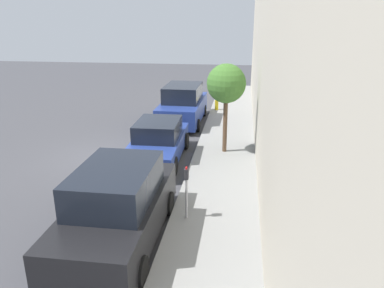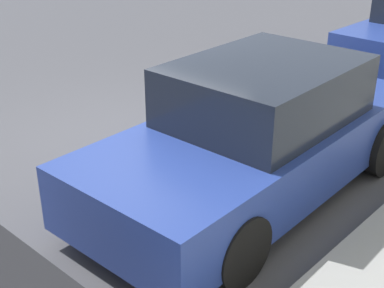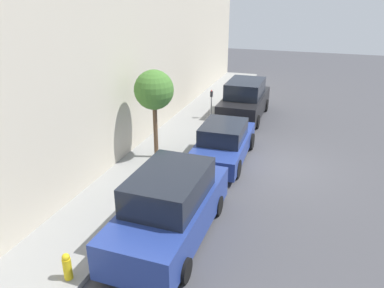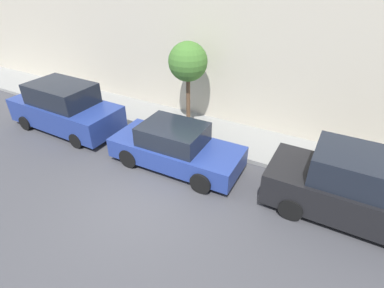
# 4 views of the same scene
# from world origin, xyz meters

# --- Properties ---
(ground_plane) EXTENTS (60.00, 60.00, 0.00)m
(ground_plane) POSITION_xyz_m (0.00, 0.00, 0.00)
(ground_plane) COLOR #424247
(sidewalk) EXTENTS (2.40, 32.00, 0.15)m
(sidewalk) POSITION_xyz_m (4.70, 0.00, 0.07)
(sidewalk) COLOR gray
(sidewalk) RESTS_ON ground_plane
(parked_suv_nearest) EXTENTS (2.08, 4.81, 1.98)m
(parked_suv_nearest) POSITION_xyz_m (2.45, -5.53, 0.93)
(parked_suv_nearest) COLOR black
(parked_suv_nearest) RESTS_ON ground_plane
(parked_sedan_second) EXTENTS (1.92, 4.54, 1.54)m
(parked_sedan_second) POSITION_xyz_m (2.17, 0.05, 0.72)
(parked_sedan_second) COLOR navy
(parked_sedan_second) RESTS_ON ground_plane
(parked_suv_third) EXTENTS (2.08, 4.83, 1.98)m
(parked_suv_third) POSITION_xyz_m (2.28, 5.45, 0.93)
(parked_suv_third) COLOR navy
(parked_suv_third) RESTS_ON ground_plane
(parking_meter_near) EXTENTS (0.11, 0.15, 1.47)m
(parking_meter_near) POSITION_xyz_m (3.95, -4.41, 1.05)
(parking_meter_near) COLOR #ADADB2
(parking_meter_near) RESTS_ON sidewalk
(street_tree) EXTENTS (1.50, 1.50, 3.48)m
(street_tree) POSITION_xyz_m (4.68, 0.96, 2.85)
(street_tree) COLOR brown
(street_tree) RESTS_ON sidewalk
(fire_hydrant) EXTENTS (0.20, 0.20, 0.69)m
(fire_hydrant) POSITION_xyz_m (3.85, 7.88, 0.49)
(fire_hydrant) COLOR gold
(fire_hydrant) RESTS_ON sidewalk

